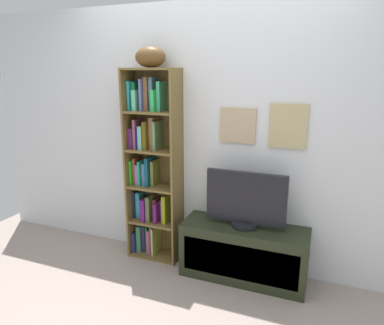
{
  "coord_description": "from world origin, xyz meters",
  "views": [
    {
      "loc": [
        0.97,
        -1.77,
        1.75
      ],
      "look_at": [
        -0.06,
        0.85,
        1.01
      ],
      "focal_mm": 32.51,
      "sensor_mm": 36.0,
      "label": 1
    }
  ],
  "objects_px": {
    "bookshelf": "(151,168)",
    "football": "(150,57)",
    "television": "(246,201)",
    "tv_stand": "(244,252)"
  },
  "relations": [
    {
      "from": "bookshelf",
      "to": "football",
      "type": "distance_m",
      "value": 1.0
    },
    {
      "from": "bookshelf",
      "to": "football",
      "type": "xyz_separation_m",
      "value": [
        0.04,
        -0.03,
        1.0
      ]
    },
    {
      "from": "bookshelf",
      "to": "football",
      "type": "height_order",
      "value": "football"
    },
    {
      "from": "football",
      "to": "television",
      "type": "relative_size",
      "value": 0.4
    },
    {
      "from": "tv_stand",
      "to": "football",
      "type": "bearing_deg",
      "value": 175.97
    },
    {
      "from": "bookshelf",
      "to": "television",
      "type": "distance_m",
      "value": 0.94
    },
    {
      "from": "tv_stand",
      "to": "television",
      "type": "xyz_separation_m",
      "value": [
        0.0,
        0.0,
        0.47
      ]
    },
    {
      "from": "television",
      "to": "tv_stand",
      "type": "bearing_deg",
      "value": -90.0
    },
    {
      "from": "television",
      "to": "bookshelf",
      "type": "bearing_deg",
      "value": 174.43
    },
    {
      "from": "football",
      "to": "tv_stand",
      "type": "xyz_separation_m",
      "value": [
        0.88,
        -0.06,
        -1.63
      ]
    }
  ]
}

